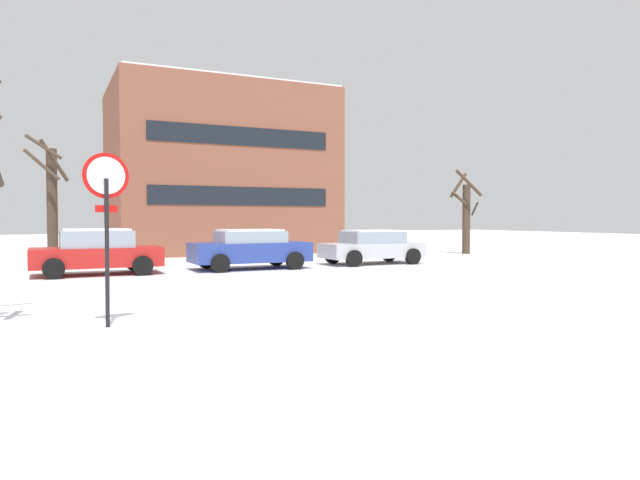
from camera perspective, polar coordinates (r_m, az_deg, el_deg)
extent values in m
plane|color=white|center=(12.23, -18.11, -6.57)|extent=(120.00, 120.00, 0.00)
cube|color=silver|center=(15.22, -19.58, -4.87)|extent=(80.00, 8.07, 0.00)
cylinder|color=black|center=(10.22, -20.38, -1.27)|extent=(0.07, 0.18, 2.49)
cylinder|color=red|center=(10.23, -20.47, 6.00)|extent=(0.75, 0.16, 0.76)
cylinder|color=white|center=(10.22, -20.46, 6.00)|extent=(0.62, 0.14, 0.62)
cube|color=red|center=(10.21, -20.43, 2.92)|extent=(0.36, 0.09, 0.12)
cylinder|color=white|center=(10.24, -20.49, 6.27)|extent=(0.41, 0.10, 0.42)
cube|color=red|center=(19.97, -21.26, -1.57)|extent=(3.99, 1.82, 0.62)
cube|color=#8C99A8|center=(19.94, -21.29, 0.10)|extent=(2.20, 1.67, 0.54)
cube|color=white|center=(19.93, -21.30, 0.96)|extent=(2.00, 1.54, 0.06)
cylinder|color=black|center=(21.03, -17.93, -2.06)|extent=(0.64, 0.22, 0.64)
cylinder|color=black|center=(19.22, -17.18, -2.44)|extent=(0.64, 0.22, 0.64)
cylinder|color=black|center=(20.84, -25.00, -2.20)|extent=(0.64, 0.22, 0.64)
cylinder|color=black|center=(19.01, -24.92, -2.60)|extent=(0.64, 0.22, 0.64)
cube|color=#283D93|center=(20.85, -6.96, -1.20)|extent=(4.21, 1.81, 0.69)
cube|color=#8C99A8|center=(20.83, -6.97, 0.32)|extent=(2.32, 1.66, 0.41)
cube|color=white|center=(20.82, -6.97, 0.97)|extent=(2.11, 1.53, 0.06)
cylinder|color=black|center=(22.20, -4.38, -1.74)|extent=(0.64, 0.22, 0.64)
cylinder|color=black|center=(20.51, -2.51, -2.06)|extent=(0.64, 0.22, 0.64)
cylinder|color=black|center=(21.35, -11.22, -1.93)|extent=(0.64, 0.22, 0.64)
cylinder|color=black|center=(19.59, -9.88, -2.29)|extent=(0.64, 0.22, 0.64)
cube|color=silver|center=(23.07, 5.22, -1.01)|extent=(4.13, 1.74, 0.57)
cube|color=#8C99A8|center=(23.05, 5.22, 0.27)|extent=(2.27, 1.60, 0.46)
cube|color=white|center=(23.04, 5.23, 0.91)|extent=(2.07, 1.48, 0.06)
cylinder|color=black|center=(24.54, 6.84, -1.38)|extent=(0.64, 0.22, 0.64)
cylinder|color=black|center=(23.08, 9.20, -1.61)|extent=(0.64, 0.22, 0.64)
cylinder|color=black|center=(23.21, 1.26, -1.57)|extent=(0.64, 0.22, 0.64)
cylinder|color=black|center=(21.66, 3.38, -1.84)|extent=(0.64, 0.22, 0.64)
cylinder|color=#423326|center=(30.50, 14.31, 2.00)|extent=(0.40, 0.40, 3.55)
cylinder|color=#423326|center=(30.91, 13.57, 5.31)|extent=(1.23, 0.35, 1.32)
cylinder|color=#423326|center=(30.17, 13.64, 4.06)|extent=(0.23, 1.09, 0.72)
cylinder|color=#423326|center=(29.94, 14.54, 5.52)|extent=(1.26, 0.83, 1.39)
cylinder|color=#423326|center=(30.63, 15.11, 2.99)|extent=(0.46, 0.90, 0.68)
cylinder|color=#423326|center=(23.29, -25.04, 2.84)|extent=(0.37, 0.37, 4.38)
cylinder|color=#423326|center=(22.94, -24.87, 7.17)|extent=(1.01, 0.34, 1.51)
cylinder|color=#423326|center=(22.86, -25.76, 8.34)|extent=(1.23, 0.65, 0.90)
cylinder|color=#423326|center=(22.82, -25.91, 6.76)|extent=(1.21, 0.80, 1.14)
cube|color=brown|center=(32.41, -9.98, 6.63)|extent=(11.30, 8.30, 8.73)
cube|color=white|center=(33.05, -10.04, 14.29)|extent=(11.08, 8.13, 0.10)
cube|color=black|center=(28.33, -7.70, 4.34)|extent=(9.04, 0.04, 0.90)
cube|color=black|center=(28.59, -7.74, 10.18)|extent=(9.04, 0.04, 0.90)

